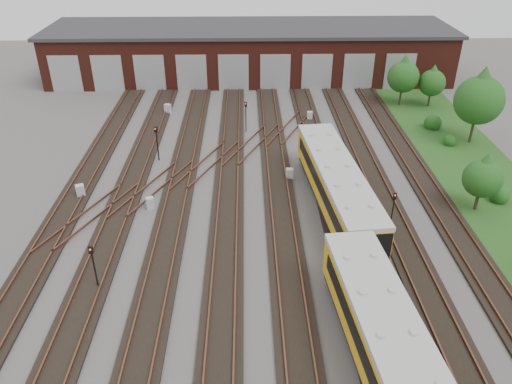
{
  "coord_description": "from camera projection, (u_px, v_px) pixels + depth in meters",
  "views": [
    {
      "loc": [
        -0.53,
        -24.78,
        20.03
      ],
      "look_at": [
        0.11,
        6.01,
        2.0
      ],
      "focal_mm": 35.0,
      "sensor_mm": 36.0,
      "label": 1
    }
  ],
  "objects": [
    {
      "name": "tree_3",
      "position": [
        484.0,
        174.0,
        35.86
      ],
      "size": [
        2.83,
        2.83,
        4.69
      ],
      "color": "#322716",
      "rests_on": "ground"
    },
    {
      "name": "ground",
      "position": [
        256.0,
        267.0,
        31.5
      ],
      "size": [
        120.0,
        120.0,
        0.0
      ],
      "primitive_type": "plane",
      "color": "#454240",
      "rests_on": "ground"
    },
    {
      "name": "bush_1",
      "position": [
        450.0,
        139.0,
        46.97
      ],
      "size": [
        1.23,
        1.23,
        1.23
      ],
      "primitive_type": "sphere",
      "color": "#174B15",
      "rests_on": "ground"
    },
    {
      "name": "metro_train",
      "position": [
        393.0,
        360.0,
        22.61
      ],
      "size": [
        4.23,
        48.01,
        3.27
      ],
      "rotation": [
        0.0,
        0.0,
        0.09
      ],
      "color": "black",
      "rests_on": "ground"
    },
    {
      "name": "tree_2",
      "position": [
        480.0,
        95.0,
        45.39
      ],
      "size": [
        4.47,
        4.47,
        7.4
      ],
      "color": "#322716",
      "rests_on": "ground"
    },
    {
      "name": "relay_cabinet_0",
      "position": [
        80.0,
        191.0,
        38.72
      ],
      "size": [
        0.79,
        0.73,
        1.05
      ],
      "primitive_type": "cube",
      "rotation": [
        0.0,
        0.0,
        0.4
      ],
      "color": "#B3B5B9",
      "rests_on": "ground"
    },
    {
      "name": "signal_mast_2",
      "position": [
        246.0,
        113.0,
        49.03
      ],
      "size": [
        0.24,
        0.23,
        3.1
      ],
      "rotation": [
        0.0,
        0.0,
        -0.05
      ],
      "color": "black",
      "rests_on": "ground"
    },
    {
      "name": "bush_2",
      "position": [
        433.0,
        120.0,
        50.31
      ],
      "size": [
        1.72,
        1.72,
        1.72
      ],
      "primitive_type": "sphere",
      "color": "#174B15",
      "rests_on": "ground"
    },
    {
      "name": "bush_0",
      "position": [
        500.0,
        194.0,
        38.03
      ],
      "size": [
        1.42,
        1.42,
        1.42
      ],
      "primitive_type": "sphere",
      "color": "#174B15",
      "rests_on": "ground"
    },
    {
      "name": "maintenance_shed",
      "position": [
        250.0,
        51.0,
        64.37
      ],
      "size": [
        51.0,
        12.5,
        6.35
      ],
      "color": "#4F1C13",
      "rests_on": "ground"
    },
    {
      "name": "tree_0",
      "position": [
        404.0,
        73.0,
        54.66
      ],
      "size": [
        3.45,
        3.45,
        5.71
      ],
      "color": "#322716",
      "rests_on": "ground"
    },
    {
      "name": "relay_cabinet_4",
      "position": [
        290.0,
        174.0,
        41.2
      ],
      "size": [
        0.6,
        0.5,
        0.98
      ],
      "primitive_type": "cube",
      "rotation": [
        0.0,
        0.0,
        -0.02
      ],
      "color": "#B3B5B9",
      "rests_on": "ground"
    },
    {
      "name": "tree_1",
      "position": [
        433.0,
        80.0,
        54.59
      ],
      "size": [
        2.88,
        2.88,
        4.76
      ],
      "color": "#322716",
      "rests_on": "ground"
    },
    {
      "name": "grass_verge",
      "position": [
        487.0,
        186.0,
        40.46
      ],
      "size": [
        8.0,
        55.0,
        0.05
      ],
      "primitive_type": "cube",
      "color": "#1E4818",
      "rests_on": "ground"
    },
    {
      "name": "relay_cabinet_2",
      "position": [
        150.0,
        203.0,
        37.3
      ],
      "size": [
        0.69,
        0.63,
        0.93
      ],
      "primitive_type": "cube",
      "rotation": [
        0.0,
        0.0,
        0.36
      ],
      "color": "#B3B5B9",
      "rests_on": "ground"
    },
    {
      "name": "relay_cabinet_1",
      "position": [
        168.0,
        109.0,
        53.96
      ],
      "size": [
        0.78,
        0.71,
        1.06
      ],
      "primitive_type": "cube",
      "rotation": [
        0.0,
        0.0,
        -0.34
      ],
      "color": "#B3B5B9",
      "rests_on": "ground"
    },
    {
      "name": "relay_cabinet_3",
      "position": [
        310.0,
        116.0,
        52.41
      ],
      "size": [
        0.59,
        0.5,
        0.92
      ],
      "primitive_type": "cube",
      "rotation": [
        0.0,
        0.0,
        -0.07
      ],
      "color": "#B3B5B9",
      "rests_on": "ground"
    },
    {
      "name": "track_network",
      "position": [
        253.0,
        260.0,
        31.95
      ],
      "size": [
        30.4,
        70.0,
        0.33
      ],
      "color": "black",
      "rests_on": "ground"
    },
    {
      "name": "signal_mast_1",
      "position": [
        157.0,
        139.0,
        43.43
      ],
      "size": [
        0.3,
        0.28,
        3.22
      ],
      "rotation": [
        0.0,
        0.0,
        -0.28
      ],
      "color": "black",
      "rests_on": "ground"
    },
    {
      "name": "signal_mast_0",
      "position": [
        93.0,
        262.0,
        28.87
      ],
      "size": [
        0.25,
        0.23,
        3.04
      ],
      "rotation": [
        0.0,
        0.0,
        0.02
      ],
      "color": "black",
      "rests_on": "ground"
    },
    {
      "name": "signal_mast_3",
      "position": [
        393.0,
        206.0,
        34.21
      ],
      "size": [
        0.26,
        0.25,
        2.96
      ],
      "rotation": [
        0.0,
        0.0,
        -0.29
      ],
      "color": "black",
      "rests_on": "ground"
    }
  ]
}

